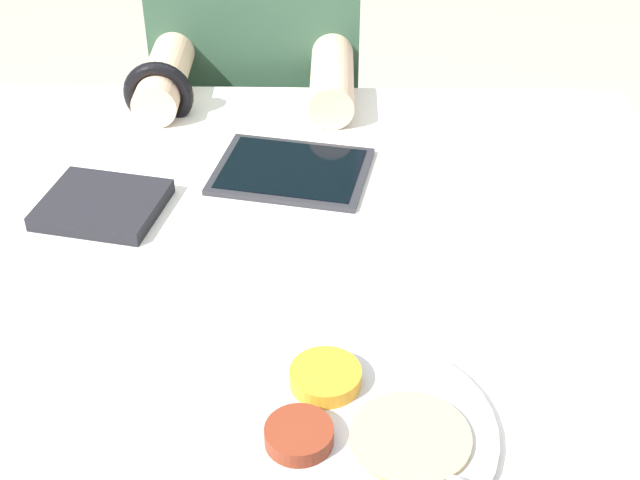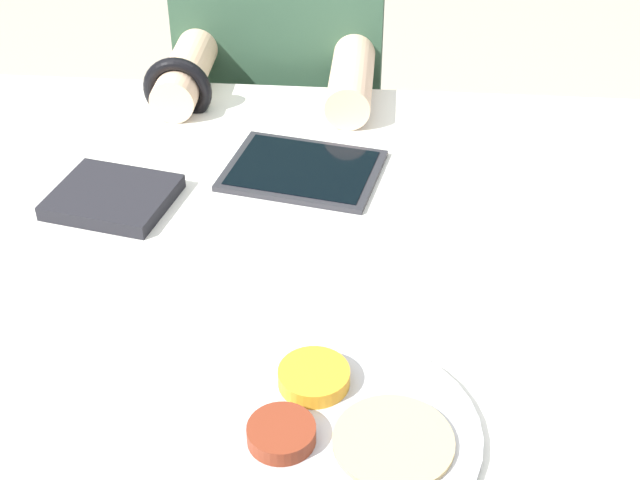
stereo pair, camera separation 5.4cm
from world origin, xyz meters
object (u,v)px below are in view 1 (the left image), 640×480
Objects in this scene: thali_tray at (358,428)px; tablet_device at (292,171)px; person_diner at (261,122)px; red_notebook at (103,206)px.

tablet_device is at bearing 100.27° from thali_tray.
person_diner is at bearing 100.46° from thali_tray.
red_notebook is 0.57m from person_diner.
tablet_device is 0.46m from person_diner.
person_diner is (0.17, 0.53, -0.16)m from red_notebook.
tablet_device is at bearing 21.93° from red_notebook.
thali_tray is 0.23× the size of person_diner.
tablet_device is at bearing -79.33° from person_diner.
thali_tray is at bearing -48.85° from red_notebook.
thali_tray is at bearing -79.73° from tablet_device.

